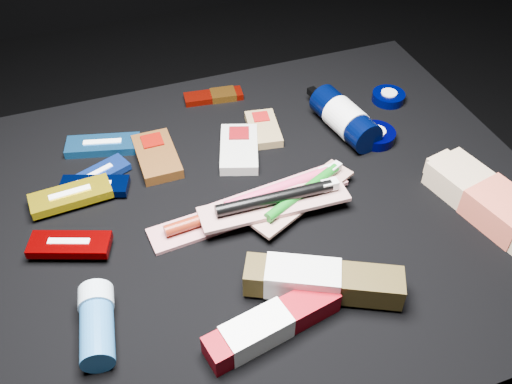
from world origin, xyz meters
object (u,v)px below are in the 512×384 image
object	(u,v)px
bodywash_bottle	(492,204)
toothpaste_carton_red	(267,326)
deodorant_stick	(97,323)
lotion_bottle	(345,118)

from	to	relation	value
bodywash_bottle	toothpaste_carton_red	world-z (taller)	bodywash_bottle
bodywash_bottle	deodorant_stick	size ratio (longest dim) A/B	1.99
lotion_bottle	bodywash_bottle	distance (m)	0.30
bodywash_bottle	lotion_bottle	bearing A→B (deg)	101.88
lotion_bottle	toothpaste_carton_red	bearing A→B (deg)	-137.96
toothpaste_carton_red	bodywash_bottle	bearing A→B (deg)	0.43
lotion_bottle	toothpaste_carton_red	size ratio (longest dim) A/B	0.99
lotion_bottle	deodorant_stick	size ratio (longest dim) A/B	1.64
lotion_bottle	deodorant_stick	distance (m)	0.57
lotion_bottle	deodorant_stick	xyz separation A→B (m)	(-0.49, -0.28, -0.01)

